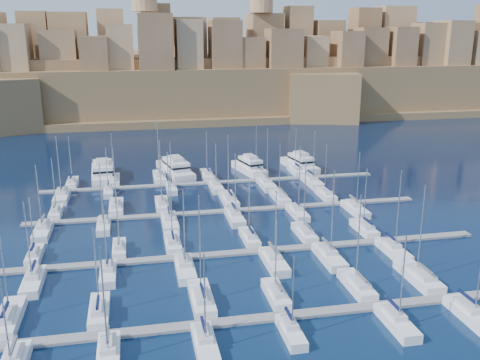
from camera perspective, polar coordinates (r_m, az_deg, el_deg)
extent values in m
plane|color=black|center=(104.86, -0.15, -5.17)|extent=(600.00, 600.00, 0.00)
cube|color=slate|center=(74.93, 5.16, -14.21)|extent=(84.00, 2.00, 0.40)
cube|color=slate|center=(93.93, 1.31, -7.63)|extent=(84.00, 2.00, 0.40)
cube|color=slate|center=(114.01, -1.14, -3.30)|extent=(84.00, 2.00, 0.40)
cube|color=slate|center=(134.70, -2.83, -0.27)|extent=(84.00, 2.00, 0.40)
cube|color=white|center=(79.33, -23.40, -13.46)|extent=(2.98, 9.92, 1.70)
cube|color=silver|center=(77.92, -23.64, -13.04)|extent=(2.08, 4.46, 0.70)
cylinder|color=#9EA0A8|center=(76.84, -23.88, -8.87)|extent=(0.18, 0.18, 11.79)
cube|color=#0C1339|center=(77.02, -23.80, -12.52)|extent=(0.35, 3.97, 0.35)
cube|color=white|center=(77.15, -14.77, -13.49)|extent=(2.65, 8.85, 1.64)
cube|color=silver|center=(75.82, -14.87, -13.04)|extent=(1.86, 3.98, 0.70)
cylinder|color=#9EA0A8|center=(74.66, -15.11, -8.99)|extent=(0.18, 0.18, 11.27)
cube|color=#0C1339|center=(74.94, -14.94, -12.50)|extent=(0.35, 3.54, 0.35)
cube|color=white|center=(77.91, -4.13, -12.62)|extent=(3.03, 10.10, 1.71)
cube|color=silver|center=(76.46, -4.04, -12.19)|extent=(2.12, 4.55, 0.70)
cylinder|color=#9EA0A8|center=(74.83, -4.30, -6.95)|extent=(0.18, 0.18, 14.59)
cube|color=#0C1339|center=(75.53, -4.01, -11.66)|extent=(0.35, 4.04, 0.35)
cube|color=white|center=(79.11, 3.85, -12.18)|extent=(2.56, 8.52, 1.63)
cube|color=silver|center=(77.84, 4.04, -11.71)|extent=(1.79, 3.83, 0.70)
cylinder|color=#9EA0A8|center=(76.82, 3.85, -8.04)|extent=(0.18, 0.18, 10.50)
cube|color=#595B60|center=(77.00, 4.14, -11.16)|extent=(0.35, 3.41, 0.35)
cube|color=white|center=(83.30, 12.34, -11.00)|extent=(2.75, 9.17, 1.66)
cube|color=silver|center=(82.04, 12.65, -10.54)|extent=(1.93, 4.13, 0.70)
cylinder|color=#9EA0A8|center=(80.61, 12.53, -6.07)|extent=(0.18, 0.18, 13.40)
cube|color=#595B60|center=(81.21, 12.83, -10.01)|extent=(0.35, 3.67, 0.35)
cube|color=white|center=(88.35, 18.49, -9.84)|extent=(3.18, 10.60, 1.73)
cube|color=silver|center=(87.03, 18.91, -9.40)|extent=(2.23, 4.77, 0.70)
cylinder|color=#9EA0A8|center=(85.78, 18.78, -4.97)|extent=(0.18, 0.18, 13.92)
cube|color=#595B60|center=(86.19, 19.15, -8.91)|extent=(0.35, 4.24, 0.35)
cube|color=silver|center=(69.18, -23.03, -16.86)|extent=(1.95, 4.19, 0.70)
cylinder|color=#9EA0A8|center=(65.14, -23.82, -13.17)|extent=(0.18, 0.18, 12.35)
cube|color=#595B60|center=(69.03, -23.05, -15.92)|extent=(0.35, 3.72, 0.35)
cube|color=white|center=(67.81, -13.84, -17.88)|extent=(2.63, 8.76, 1.64)
cube|color=silver|center=(67.92, -13.88, -16.65)|extent=(1.84, 3.94, 0.70)
cylinder|color=#9EA0A8|center=(63.60, -14.31, -12.43)|extent=(0.18, 0.18, 13.43)
cube|color=#595B60|center=(67.74, -13.93, -15.70)|extent=(0.35, 3.51, 0.35)
cube|color=white|center=(68.09, -3.74, -17.24)|extent=(2.61, 8.71, 1.64)
cube|color=silver|center=(68.19, -3.86, -16.03)|extent=(1.83, 3.92, 0.70)
cylinder|color=#9EA0A8|center=(64.33, -3.79, -12.51)|extent=(0.18, 0.18, 11.60)
cube|color=#0C1339|center=(68.01, -3.93, -15.08)|extent=(0.35, 3.48, 0.35)
cube|color=white|center=(70.63, 5.46, -15.98)|extent=(2.25, 7.48, 1.57)
cube|color=silver|center=(70.65, 5.30, -14.88)|extent=(1.57, 3.37, 0.70)
cylinder|color=#9EA0A8|center=(67.47, 5.68, -12.00)|extent=(0.18, 0.18, 9.89)
cube|color=#0C1339|center=(70.43, 5.24, -14.00)|extent=(0.35, 2.99, 0.35)
cube|color=white|center=(75.10, 16.37, -14.49)|extent=(2.60, 8.67, 1.63)
cube|color=silver|center=(75.19, 16.13, -13.41)|extent=(1.82, 3.90, 0.70)
cylinder|color=#9EA0A8|center=(71.68, 16.95, -10.04)|extent=(0.18, 0.18, 11.72)
cube|color=#0C1339|center=(75.02, 16.04, -12.56)|extent=(0.35, 3.47, 0.35)
cube|color=white|center=(79.98, 23.49, -13.23)|extent=(2.85, 9.51, 1.68)
cube|color=silver|center=(80.11, 23.20, -12.18)|extent=(2.00, 4.28, 0.70)
cylinder|color=#9EA0A8|center=(76.71, 24.26, -8.91)|extent=(0.18, 0.18, 11.96)
cube|color=#0C1339|center=(79.99, 23.09, -11.37)|extent=(0.35, 3.80, 0.35)
cube|color=white|center=(97.76, -21.04, -7.59)|extent=(2.27, 7.57, 1.58)
cube|color=silver|center=(96.65, -21.17, -7.15)|extent=(1.59, 3.40, 0.70)
cylinder|color=#9EA0A8|center=(96.14, -21.33, -4.46)|extent=(0.18, 0.18, 9.54)
cube|color=#0C1339|center=(95.91, -21.27, -6.66)|extent=(0.35, 3.03, 0.35)
cube|color=white|center=(96.28, -12.74, -7.25)|extent=(2.28, 7.60, 1.58)
cube|color=silver|center=(95.14, -12.79, -6.79)|extent=(1.60, 3.42, 0.70)
cylinder|color=#9EA0A8|center=(94.63, -12.94, -4.07)|extent=(0.18, 0.18, 9.49)
cube|color=#595B60|center=(94.39, -12.83, -6.29)|extent=(0.35, 3.04, 0.35)
cube|color=white|center=(97.03, -7.20, -6.76)|extent=(2.70, 9.01, 1.65)
cube|color=silver|center=(95.75, -7.18, -6.31)|extent=(1.89, 4.05, 0.70)
cylinder|color=#9EA0A8|center=(94.90, -7.37, -2.58)|extent=(0.18, 0.18, 12.94)
cube|color=#0C1339|center=(94.95, -7.18, -5.83)|extent=(0.35, 3.60, 0.35)
cube|color=white|center=(98.61, 1.01, -6.25)|extent=(2.52, 8.39, 1.62)
cube|color=silver|center=(97.42, 1.13, -5.80)|extent=(1.76, 3.78, 0.70)
cylinder|color=#9EA0A8|center=(96.94, 0.98, -2.95)|extent=(0.18, 0.18, 10.10)
cube|color=#0C1339|center=(96.65, 1.18, -5.32)|extent=(0.35, 3.36, 0.35)
cube|color=white|center=(101.49, 6.88, -5.71)|extent=(2.65, 8.85, 1.64)
cube|color=silver|center=(100.28, 7.06, -5.26)|extent=(1.86, 3.98, 0.70)
cylinder|color=#9EA0A8|center=(99.44, 6.94, -1.69)|extent=(0.18, 0.18, 13.00)
cube|color=#595B60|center=(99.52, 7.16, -4.79)|extent=(0.35, 3.54, 0.35)
cube|color=white|center=(105.61, 13.10, -5.14)|extent=(2.58, 8.61, 1.63)
cube|color=silver|center=(104.48, 13.33, -4.71)|extent=(1.81, 3.88, 0.70)
cylinder|color=#9EA0A8|center=(103.91, 13.22, -1.78)|extent=(0.18, 0.18, 11.12)
cube|color=#0C1339|center=(103.75, 13.46, -4.25)|extent=(0.35, 3.45, 0.35)
cube|color=white|center=(88.17, -21.18, -10.19)|extent=(2.76, 9.21, 1.66)
cube|color=silver|center=(88.50, -21.17, -9.24)|extent=(1.93, 4.14, 0.70)
cylinder|color=#9EA0A8|center=(85.06, -21.70, -6.11)|extent=(0.18, 0.18, 12.20)
cube|color=#0C1339|center=(88.49, -21.19, -8.50)|extent=(0.35, 3.68, 0.35)
cube|color=white|center=(87.30, -13.89, -9.82)|extent=(2.47, 8.22, 1.61)
cube|color=silver|center=(87.56, -13.93, -8.90)|extent=(1.73, 3.70, 0.70)
cylinder|color=#9EA0A8|center=(84.41, -14.19, -6.05)|extent=(0.18, 0.18, 11.09)
cube|color=#0C1339|center=(87.51, -13.96, -8.17)|extent=(0.35, 3.29, 0.35)
cube|color=white|center=(86.85, -5.88, -9.52)|extent=(2.85, 9.50, 1.67)
cube|color=silver|center=(87.21, -5.96, -8.55)|extent=(1.99, 4.27, 0.70)
cylinder|color=#9EA0A8|center=(83.58, -5.98, -5.21)|extent=(0.18, 0.18, 12.68)
cube|color=#595B60|center=(87.21, -6.02, -7.80)|extent=(0.35, 3.80, 0.35)
cube|color=white|center=(89.06, 3.66, -8.79)|extent=(2.96, 9.87, 1.69)
cube|color=silver|center=(89.44, 3.51, -7.83)|extent=(2.07, 4.44, 0.70)
cylinder|color=#9EA0A8|center=(86.04, 3.82, -4.88)|extent=(0.18, 0.18, 11.67)
cube|color=#595B60|center=(89.46, 3.44, -7.09)|extent=(0.35, 3.95, 0.35)
cube|color=white|center=(91.84, 9.50, -8.19)|extent=(2.97, 9.91, 1.70)
cube|color=silver|center=(92.21, 9.31, -7.27)|extent=(2.08, 4.46, 0.70)
cylinder|color=#9EA0A8|center=(88.43, 9.85, -3.52)|extent=(0.18, 0.18, 14.51)
cube|color=#595B60|center=(92.23, 9.23, -6.55)|extent=(0.35, 3.96, 0.35)
cube|color=white|center=(96.82, 16.06, -7.33)|extent=(2.76, 9.19, 1.66)
cube|color=silver|center=(97.12, 15.86, -6.49)|extent=(1.93, 4.14, 0.70)
cylinder|color=#9EA0A8|center=(93.74, 16.54, -3.09)|extent=(0.18, 0.18, 13.77)
cube|color=#0C1339|center=(97.11, 15.79, -5.82)|extent=(0.35, 3.68, 0.35)
cube|color=white|center=(118.13, -19.00, -3.35)|extent=(2.37, 7.91, 1.60)
cube|color=silver|center=(117.03, -19.10, -2.95)|extent=(1.66, 3.56, 0.70)
cylinder|color=#9EA0A8|center=(116.69, -19.26, -0.39)|extent=(0.18, 0.18, 10.91)
cube|color=#595B60|center=(116.33, -19.17, -2.52)|extent=(0.35, 3.17, 0.35)
cube|color=white|center=(117.90, -13.05, -2.89)|extent=(2.93, 9.75, 1.69)
cube|color=silver|center=(116.60, -13.09, -2.49)|extent=(2.05, 4.39, 0.70)
cylinder|color=#9EA0A8|center=(116.37, -13.26, 0.42)|extent=(0.18, 0.18, 12.18)
cube|color=#595B60|center=(115.81, -13.13, -2.07)|extent=(0.35, 3.90, 0.35)
cube|color=white|center=(117.67, -8.32, -2.68)|extent=(2.75, 9.18, 1.66)
cube|color=silver|center=(116.43, -8.31, -2.27)|extent=(1.93, 4.13, 0.70)
cylinder|color=#9EA0A8|center=(115.94, -8.48, 0.95)|extent=(0.18, 0.18, 13.52)
cube|color=#595B60|center=(115.67, -8.32, -1.85)|extent=(0.35, 3.67, 0.35)
cube|color=white|center=(119.82, -1.21, -2.15)|extent=(3.10, 10.33, 1.72)
cube|color=silver|center=(118.48, -1.12, -1.75)|extent=(2.17, 4.65, 0.70)
cylinder|color=#9EA0A8|center=(118.11, -1.27, 1.54)|extent=(0.18, 0.18, 13.98)
cube|color=#0C1339|center=(117.68, -1.08, -1.34)|extent=(0.35, 4.13, 0.35)
cube|color=white|center=(121.86, 4.25, -1.89)|extent=(2.78, 9.28, 1.66)
cube|color=silver|center=(120.66, 4.38, -1.49)|extent=(1.95, 4.18, 0.70)
cylinder|color=#9EA0A8|center=(120.42, 4.26, 1.20)|extent=(0.18, 0.18, 11.71)
cube|color=#595B60|center=(119.92, 4.45, -1.08)|extent=(0.35, 3.71, 0.35)
cube|color=white|center=(124.99, 9.08, -1.60)|extent=(2.67, 8.90, 1.65)
cube|color=silver|center=(123.85, 9.25, -1.21)|extent=(1.87, 4.01, 0.70)
cylinder|color=#9EA0A8|center=(123.63, 9.14, 1.30)|extent=(0.18, 0.18, 11.19)
cube|color=#0C1339|center=(123.15, 9.34, -0.80)|extent=(0.35, 3.56, 0.35)
cube|color=white|center=(108.23, -20.28, -5.21)|extent=(2.90, 9.67, 1.68)
cube|color=silver|center=(108.72, -20.27, -4.44)|extent=(2.03, 4.35, 0.70)
cylinder|color=#9EA0A8|center=(105.56, -20.68, -1.74)|extent=(0.18, 0.18, 12.35)
cube|color=#595B60|center=(108.83, -20.28, -3.84)|extent=(0.35, 3.87, 0.35)
cube|color=white|center=(107.55, -14.32, -4.84)|extent=(2.54, 8.45, 1.62)
cube|color=silver|center=(107.95, -14.34, -4.11)|extent=(1.77, 3.80, 0.70)
cylinder|color=#9EA0A8|center=(105.01, -14.58, -1.50)|extent=(0.18, 0.18, 11.79)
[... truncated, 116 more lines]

